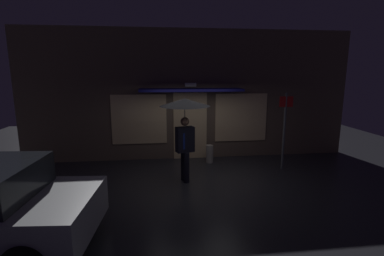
{
  "coord_description": "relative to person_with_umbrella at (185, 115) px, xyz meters",
  "views": [
    {
      "loc": [
        -1.03,
        -6.93,
        2.82
      ],
      "look_at": [
        -0.18,
        0.14,
        1.43
      ],
      "focal_mm": 26.47,
      "sensor_mm": 36.0,
      "label": 1
    }
  ],
  "objects": [
    {
      "name": "street_sign_post",
      "position": [
        2.97,
        0.63,
        -0.49
      ],
      "size": [
        0.4,
        0.07,
        2.26
      ],
      "color": "#595B60",
      "rests_on": "ground"
    },
    {
      "name": "ground_plane",
      "position": [
        0.37,
        -0.14,
        -1.78
      ],
      "size": [
        18.0,
        18.0,
        0.0
      ],
      "primitive_type": "plane",
      "color": "#26262B"
    },
    {
      "name": "sidewalk_bollard",
      "position": [
        0.93,
        1.48,
        -1.5
      ],
      "size": [
        0.23,
        0.23,
        0.57
      ],
      "primitive_type": "cylinder",
      "color": "#B2A899",
      "rests_on": "ground"
    },
    {
      "name": "person_with_umbrella",
      "position": [
        0.0,
        0.0,
        0.0
      ],
      "size": [
        1.28,
        1.28,
        2.19
      ],
      "rotation": [
        0.0,
        0.0,
        0.3
      ],
      "color": "black",
      "rests_on": "ground"
    },
    {
      "name": "building_facade",
      "position": [
        0.37,
        2.2,
        0.3
      ],
      "size": [
        10.75,
        1.0,
        4.2
      ],
      "color": "brown",
      "rests_on": "ground"
    }
  ]
}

